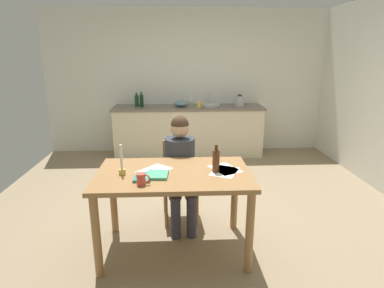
{
  "coord_description": "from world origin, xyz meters",
  "views": [
    {
      "loc": [
        -0.2,
        -3.41,
        1.82
      ],
      "look_at": [
        -0.04,
        -0.04,
        0.85
      ],
      "focal_mm": 29.64,
      "sensor_mm": 36.0,
      "label": 1
    }
  ],
  "objects_px": {
    "candlestick": "(122,166)",
    "bottle_oil": "(137,101)",
    "sink_unit": "(210,105)",
    "book_cookery": "(143,177)",
    "person_seated": "(181,164)",
    "book_magazine": "(157,175)",
    "stovetop_kettle": "(240,101)",
    "wine_bottle_on_table": "(216,161)",
    "wine_glass_by_kettle": "(185,99)",
    "dining_table": "(174,184)",
    "bottle_vinegar": "(142,101)",
    "teacup_on_counter": "(199,105)",
    "mixing_bowl": "(181,104)",
    "wine_glass_near_sink": "(191,99)",
    "chair_at_table": "(180,176)",
    "coffee_mug": "(142,179)"
  },
  "relations": [
    {
      "from": "candlestick",
      "to": "bottle_oil",
      "type": "distance_m",
      "value": 3.08
    },
    {
      "from": "sink_unit",
      "to": "book_cookery",
      "type": "bearing_deg",
      "value": -106.04
    },
    {
      "from": "person_seated",
      "to": "bottle_oil",
      "type": "relative_size",
      "value": 4.93
    },
    {
      "from": "book_magazine",
      "to": "stovetop_kettle",
      "type": "bearing_deg",
      "value": 70.57
    },
    {
      "from": "wine_bottle_on_table",
      "to": "stovetop_kettle",
      "type": "distance_m",
      "value": 3.1
    },
    {
      "from": "book_magazine",
      "to": "wine_glass_by_kettle",
      "type": "distance_m",
      "value": 3.24
    },
    {
      "from": "person_seated",
      "to": "bottle_oil",
      "type": "distance_m",
      "value": 2.65
    },
    {
      "from": "dining_table",
      "to": "bottle_vinegar",
      "type": "relative_size",
      "value": 5.2
    },
    {
      "from": "bottle_vinegar",
      "to": "teacup_on_counter",
      "type": "relative_size",
      "value": 2.43
    },
    {
      "from": "mixing_bowl",
      "to": "wine_glass_near_sink",
      "type": "bearing_deg",
      "value": 43.44
    },
    {
      "from": "book_cookery",
      "to": "sink_unit",
      "type": "distance_m",
      "value": 3.25
    },
    {
      "from": "wine_glass_near_sink",
      "to": "wine_glass_by_kettle",
      "type": "xyz_separation_m",
      "value": [
        -0.1,
        0.0,
        0.0
      ]
    },
    {
      "from": "dining_table",
      "to": "wine_glass_near_sink",
      "type": "height_order",
      "value": "wine_glass_near_sink"
    },
    {
      "from": "chair_at_table",
      "to": "person_seated",
      "type": "bearing_deg",
      "value": -86.58
    },
    {
      "from": "person_seated",
      "to": "bottle_vinegar",
      "type": "xyz_separation_m",
      "value": [
        -0.65,
        2.43,
        0.33
      ]
    },
    {
      "from": "wine_bottle_on_table",
      "to": "stovetop_kettle",
      "type": "relative_size",
      "value": 1.16
    },
    {
      "from": "coffee_mug",
      "to": "book_magazine",
      "type": "distance_m",
      "value": 0.22
    },
    {
      "from": "bottle_oil",
      "to": "bottle_vinegar",
      "type": "bearing_deg",
      "value": -42.63
    },
    {
      "from": "sink_unit",
      "to": "teacup_on_counter",
      "type": "bearing_deg",
      "value": -144.34
    },
    {
      "from": "sink_unit",
      "to": "wine_glass_near_sink",
      "type": "height_order",
      "value": "sink_unit"
    },
    {
      "from": "person_seated",
      "to": "sink_unit",
      "type": "bearing_deg",
      "value": 77.06
    },
    {
      "from": "sink_unit",
      "to": "coffee_mug",
      "type": "bearing_deg",
      "value": -105.33
    },
    {
      "from": "coffee_mug",
      "to": "dining_table",
      "type": "bearing_deg",
      "value": 46.89
    },
    {
      "from": "mixing_bowl",
      "to": "book_cookery",
      "type": "bearing_deg",
      "value": -96.81
    },
    {
      "from": "book_cookery",
      "to": "wine_glass_near_sink",
      "type": "relative_size",
      "value": 1.35
    },
    {
      "from": "chair_at_table",
      "to": "teacup_on_counter",
      "type": "distance_m",
      "value": 2.25
    },
    {
      "from": "stovetop_kettle",
      "to": "wine_glass_by_kettle",
      "type": "xyz_separation_m",
      "value": [
        -0.97,
        0.15,
        0.01
      ]
    },
    {
      "from": "sink_unit",
      "to": "teacup_on_counter",
      "type": "height_order",
      "value": "sink_unit"
    },
    {
      "from": "coffee_mug",
      "to": "teacup_on_counter",
      "type": "bearing_deg",
      "value": 77.67
    },
    {
      "from": "chair_at_table",
      "to": "wine_glass_by_kettle",
      "type": "xyz_separation_m",
      "value": [
        0.13,
        2.47,
        0.52
      ]
    },
    {
      "from": "bottle_oil",
      "to": "stovetop_kettle",
      "type": "bearing_deg",
      "value": -1.55
    },
    {
      "from": "teacup_on_counter",
      "to": "book_magazine",
      "type": "bearing_deg",
      "value": -100.91
    },
    {
      "from": "teacup_on_counter",
      "to": "wine_bottle_on_table",
      "type": "bearing_deg",
      "value": -90.86
    },
    {
      "from": "book_magazine",
      "to": "book_cookery",
      "type": "xyz_separation_m",
      "value": [
        -0.12,
        -0.05,
        -0.0
      ]
    },
    {
      "from": "dining_table",
      "to": "candlestick",
      "type": "distance_m",
      "value": 0.49
    },
    {
      "from": "chair_at_table",
      "to": "book_cookery",
      "type": "height_order",
      "value": "chair_at_table"
    },
    {
      "from": "bottle_vinegar",
      "to": "wine_glass_by_kettle",
      "type": "xyz_separation_m",
      "value": [
        0.78,
        0.19,
        -0.0
      ]
    },
    {
      "from": "bottle_oil",
      "to": "wine_glass_near_sink",
      "type": "distance_m",
      "value": 0.98
    },
    {
      "from": "wine_bottle_on_table",
      "to": "teacup_on_counter",
      "type": "relative_size",
      "value": 2.32
    },
    {
      "from": "stovetop_kettle",
      "to": "sink_unit",
      "type": "bearing_deg",
      "value": 179.55
    },
    {
      "from": "wine_glass_near_sink",
      "to": "coffee_mug",
      "type": "bearing_deg",
      "value": -99.18
    },
    {
      "from": "candlestick",
      "to": "chair_at_table",
      "type": "bearing_deg",
      "value": 53.66
    },
    {
      "from": "wine_glass_near_sink",
      "to": "teacup_on_counter",
      "type": "bearing_deg",
      "value": -66.88
    },
    {
      "from": "coffee_mug",
      "to": "wine_bottle_on_table",
      "type": "distance_m",
      "value": 0.69
    },
    {
      "from": "book_magazine",
      "to": "bottle_vinegar",
      "type": "height_order",
      "value": "bottle_vinegar"
    },
    {
      "from": "book_cookery",
      "to": "wine_glass_by_kettle",
      "type": "relative_size",
      "value": 1.35
    },
    {
      "from": "coffee_mug",
      "to": "candlestick",
      "type": "xyz_separation_m",
      "value": [
        -0.2,
        0.24,
        0.03
      ]
    },
    {
      "from": "candlestick",
      "to": "book_cookery",
      "type": "bearing_deg",
      "value": -27.54
    },
    {
      "from": "chair_at_table",
      "to": "wine_glass_by_kettle",
      "type": "height_order",
      "value": "wine_glass_by_kettle"
    },
    {
      "from": "dining_table",
      "to": "teacup_on_counter",
      "type": "distance_m",
      "value": 2.87
    }
  ]
}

